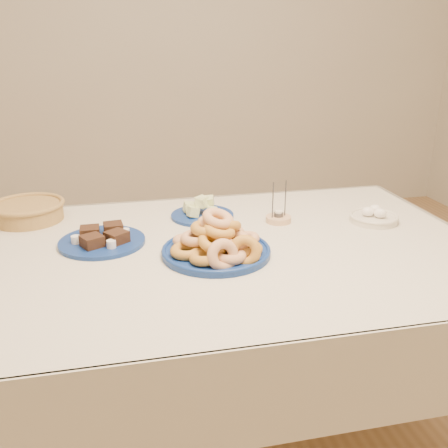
% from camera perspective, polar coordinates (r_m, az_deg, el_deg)
% --- Properties ---
extents(ground, '(5.00, 5.00, 0.00)m').
position_cam_1_polar(ground, '(2.01, -0.33, -22.77)').
color(ground, '#966F46').
rests_on(ground, ground).
extents(dining_table, '(1.71, 1.11, 0.75)m').
position_cam_1_polar(dining_table, '(1.64, -0.38, -6.15)').
color(dining_table, brown).
rests_on(dining_table, ground).
extents(donut_platter, '(0.37, 0.37, 0.15)m').
position_cam_1_polar(donut_platter, '(1.53, -0.78, -2.21)').
color(donut_platter, navy).
rests_on(donut_platter, dining_table).
extents(melon_plate, '(0.27, 0.27, 0.08)m').
position_cam_1_polar(melon_plate, '(1.87, -2.63, 1.45)').
color(melon_plate, navy).
rests_on(melon_plate, dining_table).
extents(brownie_plate, '(0.37, 0.37, 0.05)m').
position_cam_1_polar(brownie_plate, '(1.67, -13.71, -1.71)').
color(brownie_plate, navy).
rests_on(brownie_plate, dining_table).
extents(wicker_basket, '(0.28, 0.28, 0.07)m').
position_cam_1_polar(wicker_basket, '(1.96, -21.51, 1.45)').
color(wicker_basket, olive).
rests_on(wicker_basket, dining_table).
extents(candle_holder, '(0.11, 0.11, 0.15)m').
position_cam_1_polar(candle_holder, '(1.83, 6.24, 0.68)').
color(candle_holder, tan).
rests_on(candle_holder, dining_table).
extents(egg_bowl, '(0.23, 0.23, 0.06)m').
position_cam_1_polar(egg_bowl, '(1.90, 16.74, 0.78)').
color(egg_bowl, beige).
rests_on(egg_bowl, dining_table).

